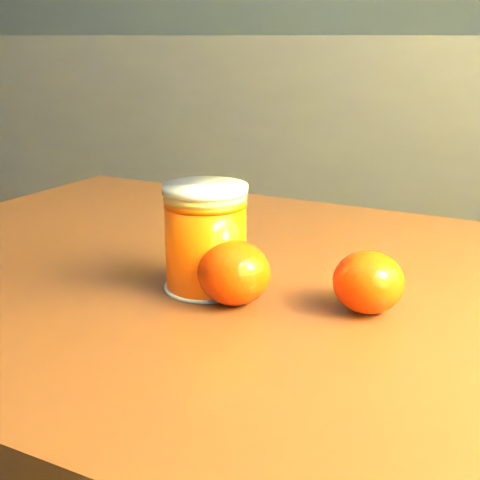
% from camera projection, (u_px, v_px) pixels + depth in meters
% --- Properties ---
extents(kitchen_counter, '(3.15, 0.60, 0.90)m').
position_uv_depth(kitchen_counter, '(169.00, 175.00, 2.25)').
color(kitchen_counter, '#535358').
rests_on(kitchen_counter, ground).
extents(table, '(0.91, 0.65, 0.68)m').
position_uv_depth(table, '(252.00, 357.00, 0.67)').
color(table, brown).
rests_on(table, ground).
extents(juice_glass, '(0.08, 0.08, 0.10)m').
position_uv_depth(juice_glass, '(206.00, 238.00, 0.61)').
color(juice_glass, '#F14C04').
rests_on(juice_glass, table).
extents(orange_front, '(0.08, 0.08, 0.06)m').
position_uv_depth(orange_front, '(234.00, 273.00, 0.58)').
color(orange_front, '#F53804').
rests_on(orange_front, table).
extents(orange_back, '(0.08, 0.08, 0.05)m').
position_uv_depth(orange_back, '(368.00, 282.00, 0.56)').
color(orange_back, '#F53804').
rests_on(orange_back, table).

